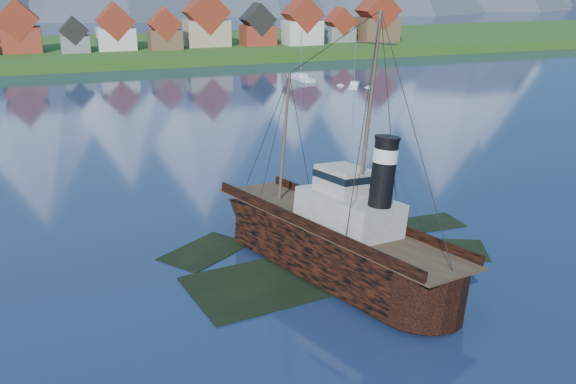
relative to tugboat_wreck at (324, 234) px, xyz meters
name	(u,v)px	position (x,y,z in m)	size (l,w,h in m)	color
ground	(317,263)	(-0.47, 0.39, -2.97)	(1400.00, 1400.00, 0.00)	#172342
shoal	(326,255)	(1.30, 2.55, -3.32)	(31.71, 21.24, 1.14)	black
shore_bank	(119,53)	(-0.47, 170.39, -2.97)	(600.00, 80.00, 3.20)	#1B4213
seawall	(134,69)	(-0.47, 132.39, -2.97)	(600.00, 2.50, 2.00)	#3F3D38
town	(2,33)	(-33.59, 152.58, 6.01)	(250.96, 16.69, 17.30)	maroon
tugboat_wreck	(324,234)	(0.00, 0.00, 0.00)	(6.92, 29.83, 23.64)	black
sailboat_d	(354,86)	(43.66, 85.22, -2.73)	(5.42, 7.50, 10.33)	silver
sailboat_e	(301,79)	(35.93, 99.34, -2.70)	(3.34, 10.96, 12.55)	silver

